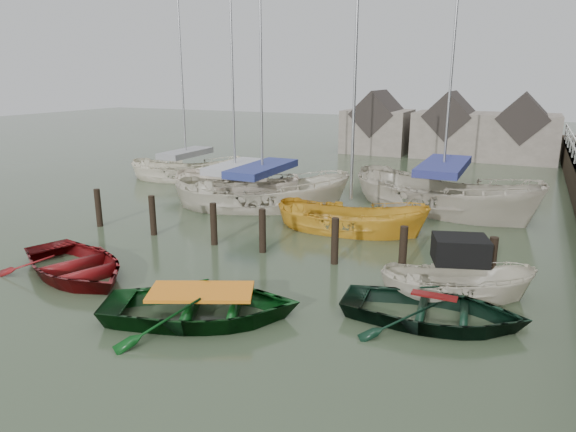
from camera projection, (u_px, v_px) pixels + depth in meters
The scene contains 12 objects.
ground at pixel (249, 294), 13.06m from camera, with size 120.00×120.00×0.00m, color #2D3A25.
mooring_pilings at pixel (265, 237), 16.00m from camera, with size 13.72×0.22×1.80m.
far_sheds at pixel (447, 129), 34.92m from camera, with size 14.00×4.08×4.39m.
rowboat_red at pixel (76, 276), 14.27m from camera, with size 3.16×4.42×0.92m, color #620E10.
rowboat_green at pixel (202, 319), 11.72m from camera, with size 3.19×4.47×0.93m, color #08330F.
rowboat_dkgreen at pixel (432, 322), 11.59m from camera, with size 2.91×4.08×0.85m, color black.
motorboat at pixel (455, 292), 12.87m from camera, with size 3.99×2.48×2.24m.
sailboat_a at pixel (236, 198), 23.04m from camera, with size 6.58×2.81×11.36m.
sailboat_b at pixel (263, 206), 21.61m from camera, with size 7.74×5.55×11.49m.
sailboat_c at pixel (350, 230), 18.39m from camera, with size 5.64×2.40×10.30m.
sailboat_d at pixel (440, 209), 21.12m from camera, with size 8.75×5.75×11.96m.
sailboat_e at pixel (187, 179), 27.36m from camera, with size 6.57×3.90×10.23m.
Camera 1 is at (6.03, -10.50, 5.38)m, focal length 32.00 mm.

